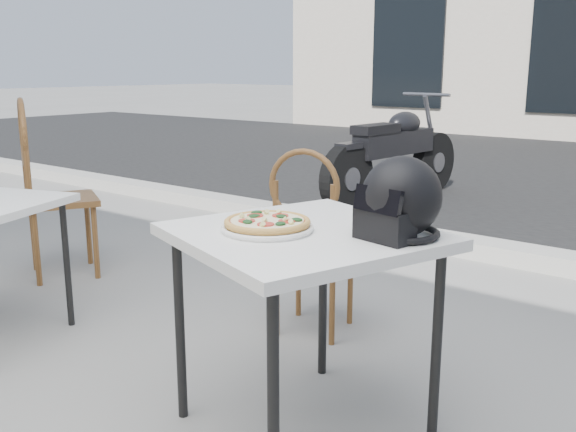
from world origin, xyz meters
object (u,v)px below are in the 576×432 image
Objects in this scene: cafe_table_main at (303,250)px; pizza at (267,222)px; plate at (267,228)px; helmet at (400,202)px; cafe_chair_side at (45,179)px; motorcycle at (395,155)px; cafe_chair_main at (310,233)px.

cafe_table_main is 0.16m from pizza.
helmet reaches higher than plate.
helmet reaches higher than cafe_table_main.
cafe_chair_side is 0.53× the size of motorcycle.
helmet is at bearing -159.39° from cafe_chair_side.
plate is (-0.09, -0.08, 0.08)m from cafe_table_main.
cafe_table_main is 0.89× the size of cafe_chair_side.
plate is at bearing -141.74° from helmet.
pizza is 0.34× the size of cafe_chair_main.
helmet is 0.28× the size of cafe_chair_side.
cafe_chair_side reaches higher than motorcycle.
plate is 0.32× the size of cafe_chair_side.
cafe_table_main is at bearing 39.71° from pizza.
plate is at bearing -60.97° from motorcycle.
motorcycle is at bearing 113.16° from plate.
cafe_chair_side is (-2.33, 0.45, -0.06)m from cafe_table_main.
cafe_table_main is 0.15m from plate.
cafe_table_main is 3.21× the size of helmet.
helmet reaches higher than pizza.
helmet is 4.33m from motorcycle.
plate is 2.30m from cafe_chair_side.
helmet is 0.33× the size of cafe_chair_main.
plate is at bearing -140.22° from cafe_table_main.
cafe_chair_main is at bearing -144.11° from cafe_chair_side.
cafe_chair_main is at bearing 116.75° from plate.
pizza is 0.45m from helmet.
pizza is 1.03× the size of helmet.
cafe_table_main is at bearing -59.39° from motorcycle.
plate reaches higher than cafe_table_main.
cafe_chair_side is at bearing -92.96° from motorcycle.
cafe_table_main is 3.10× the size of pizza.
cafe_table_main is at bearing 109.26° from cafe_chair_main.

